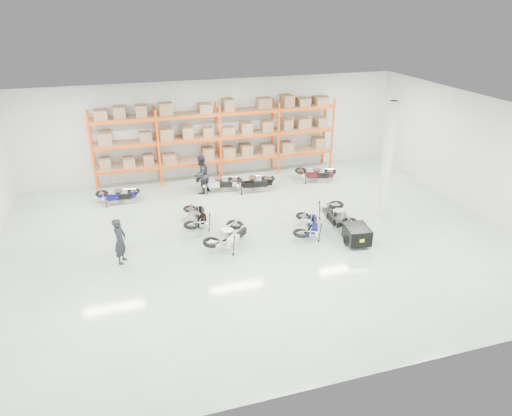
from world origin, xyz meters
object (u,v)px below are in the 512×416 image
object	(u,v)px
moto_back_b	(218,180)
trailer	(357,234)
moto_touring_right	(337,211)
moto_silver_left	(229,232)
moto_back_a	(117,192)
person_left	(120,241)
moto_black_far_left	(196,214)
person_back	(201,175)
moto_blue_centre	(308,223)
moto_back_d	(316,171)
moto_back_c	(252,179)

from	to	relation	value
moto_back_b	trailer	bearing A→B (deg)	-136.84
moto_touring_right	trailer	xyz separation A→B (m)	(0.00, -1.60, -0.17)
moto_silver_left	moto_back_a	distance (m)	6.10
person_left	moto_black_far_left	bearing A→B (deg)	-34.07
trailer	person_left	xyz separation A→B (m)	(-7.85, 1.16, 0.38)
moto_black_far_left	person_back	distance (m)	3.30
moto_black_far_left	moto_back_b	bearing A→B (deg)	-107.74
moto_black_far_left	moto_back_b	xyz separation A→B (m)	(1.56, 3.22, 0.02)
moto_silver_left	moto_back_b	size ratio (longest dim) A/B	1.04
moto_black_far_left	moto_touring_right	distance (m)	5.27
moto_blue_centre	moto_back_d	distance (m)	5.47
moto_blue_centre	person_left	distance (m)	6.48
moto_blue_centre	person_left	xyz separation A→B (m)	(-6.48, 0.03, 0.27)
moto_back_b	person_back	distance (m)	0.82
moto_silver_left	moto_touring_right	world-z (taller)	moto_touring_right
moto_blue_centre	moto_back_b	bearing A→B (deg)	-41.28
moto_back_d	person_back	size ratio (longest dim) A/B	0.97
moto_back_d	person_back	distance (m)	5.38
person_back	moto_blue_centre	bearing A→B (deg)	79.66
moto_touring_right	person_left	distance (m)	7.86
moto_black_far_left	trailer	xyz separation A→B (m)	(5.09, -2.97, -0.11)
trailer	moto_black_far_left	bearing A→B (deg)	157.08
moto_silver_left	moto_back_c	xyz separation A→B (m)	(2.17, 4.60, 0.01)
moto_touring_right	moto_back_b	bearing A→B (deg)	135.28
moto_blue_centre	moto_back_a	distance (m)	8.18
moto_back_b	person_back	xyz separation A→B (m)	(-0.75, -0.04, 0.33)
moto_blue_centre	moto_back_a	size ratio (longest dim) A/B	1.07
moto_back_a	moto_back_b	distance (m)	4.33
moto_black_far_left	person_back	xyz separation A→B (m)	(0.80, 3.18, 0.35)
moto_blue_centre	person_back	world-z (taller)	person_back
moto_black_far_left	moto_back_d	bearing A→B (deg)	-145.63
moto_silver_left	person_back	size ratio (longest dim) A/B	1.04
moto_touring_right	moto_silver_left	bearing A→B (deg)	-166.47
trailer	person_back	world-z (taller)	person_back
moto_blue_centre	moto_silver_left	distance (m)	2.90
moto_touring_right	moto_back_d	bearing A→B (deg)	83.94
moto_blue_centre	moto_back_c	world-z (taller)	moto_back_c
moto_back_c	moto_silver_left	bearing A→B (deg)	164.90
moto_back_b	moto_back_d	xyz separation A→B (m)	(4.62, -0.17, -0.02)
moto_black_far_left	moto_back_c	distance (m)	4.09
moto_black_far_left	moto_touring_right	bearing A→B (deg)	172.96
moto_black_far_left	person_back	size ratio (longest dim) A/B	0.97
moto_back_b	person_back	bearing A→B (deg)	106.41
moto_silver_left	moto_black_far_left	bearing A→B (deg)	-20.19
moto_back_c	moto_blue_centre	bearing A→B (deg)	-160.85
moto_back_a	person_back	distance (m)	3.59
moto_back_c	moto_back_d	size ratio (longest dim) A/B	1.09
moto_touring_right	moto_back_b	distance (m)	5.79
moto_back_a	moto_back_c	xyz separation A→B (m)	(5.76, -0.34, 0.08)
moto_touring_right	moto_back_c	distance (m)	4.66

